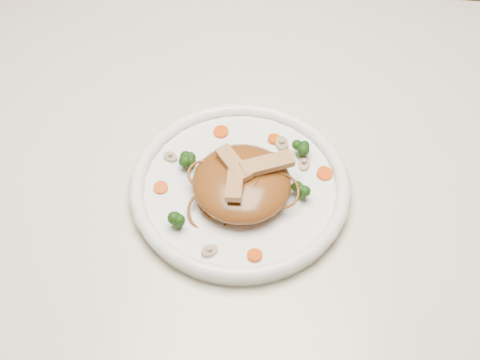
{
  "coord_description": "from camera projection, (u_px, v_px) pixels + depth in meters",
  "views": [
    {
      "loc": [
        0.06,
        -0.63,
        1.53
      ],
      "look_at": [
        0.01,
        -0.05,
        0.78
      ],
      "focal_mm": 53.5,
      "sensor_mm": 36.0,
      "label": 1
    }
  ],
  "objects": [
    {
      "name": "chicken_c",
      "position": [
        235.0,
        181.0,
        0.9
      ],
      "size": [
        0.02,
        0.06,
        0.01
      ],
      "primitive_type": "cube",
      "rotation": [
        0.0,
        0.0,
        4.72
      ],
      "color": "tan",
      "rests_on": "noodle_mound"
    },
    {
      "name": "broccoli_3",
      "position": [
        302.0,
        189.0,
        0.94
      ],
      "size": [
        0.03,
        0.03,
        0.03
      ],
      "primitive_type": null,
      "rotation": [
        0.0,
        0.0,
        0.08
      ],
      "color": "#17410D",
      "rests_on": "plate"
    },
    {
      "name": "carrot_3",
      "position": [
        221.0,
        132.0,
        1.02
      ],
      "size": [
        0.02,
        0.02,
        0.0
      ],
      "primitive_type": "cylinder",
      "rotation": [
        0.0,
        0.0,
        0.15
      ],
      "color": "#D04507",
      "rests_on": "plate"
    },
    {
      "name": "broccoli_2",
      "position": [
        177.0,
        218.0,
        0.91
      ],
      "size": [
        0.03,
        0.03,
        0.03
      ],
      "primitive_type": null,
      "rotation": [
        0.0,
        0.0,
        -0.06
      ],
      "color": "#17410D",
      "rests_on": "plate"
    },
    {
      "name": "table",
      "position": [
        238.0,
        207.0,
        1.08
      ],
      "size": [
        1.2,
        0.8,
        0.75
      ],
      "color": "beige",
      "rests_on": "ground"
    },
    {
      "name": "noodle_mound",
      "position": [
        242.0,
        183.0,
        0.94
      ],
      "size": [
        0.17,
        0.17,
        0.04
      ],
      "primitive_type": "ellipsoid",
      "rotation": [
        0.0,
        0.0,
        -0.41
      ],
      "color": "brown",
      "rests_on": "plate"
    },
    {
      "name": "mushroom_1",
      "position": [
        304.0,
        164.0,
        0.98
      ],
      "size": [
        0.02,
        0.02,
        0.01
      ],
      "primitive_type": "cylinder",
      "rotation": [
        0.0,
        0.0,
        1.55
      ],
      "color": "tan",
      "rests_on": "plate"
    },
    {
      "name": "broccoli_0",
      "position": [
        301.0,
        148.0,
        0.98
      ],
      "size": [
        0.04,
        0.04,
        0.03
      ],
      "primitive_type": null,
      "rotation": [
        0.0,
        0.0,
        -0.32
      ],
      "color": "#17410D",
      "rests_on": "plate"
    },
    {
      "name": "carrot_1",
      "position": [
        161.0,
        188.0,
        0.95
      ],
      "size": [
        0.02,
        0.02,
        0.0
      ],
      "primitive_type": "cylinder",
      "rotation": [
        0.0,
        0.0,
        0.29
      ],
      "color": "#D04507",
      "rests_on": "plate"
    },
    {
      "name": "chicken_b",
      "position": [
        234.0,
        164.0,
        0.92
      ],
      "size": [
        0.05,
        0.06,
        0.01
      ],
      "primitive_type": "cube",
      "rotation": [
        0.0,
        0.0,
        2.2
      ],
      "color": "tan",
      "rests_on": "noodle_mound"
    },
    {
      "name": "carrot_0",
      "position": [
        274.0,
        139.0,
        1.01
      ],
      "size": [
        0.02,
        0.02,
        0.0
      ],
      "primitive_type": "cylinder",
      "rotation": [
        0.0,
        0.0,
        0.02
      ],
      "color": "#D04507",
      "rests_on": "plate"
    },
    {
      "name": "mushroom_2",
      "position": [
        171.0,
        157.0,
        0.99
      ],
      "size": [
        0.03,
        0.03,
        0.01
      ],
      "primitive_type": "cylinder",
      "rotation": [
        0.0,
        0.0,
        -0.36
      ],
      "color": "tan",
      "rests_on": "plate"
    },
    {
      "name": "carrot_4",
      "position": [
        255.0,
        255.0,
        0.89
      ],
      "size": [
        0.02,
        0.02,
        0.0
      ],
      "primitive_type": "cylinder",
      "rotation": [
        0.0,
        0.0,
        0.32
      ],
      "color": "#D04507",
      "rests_on": "plate"
    },
    {
      "name": "chicken_a",
      "position": [
        267.0,
        164.0,
        0.92
      ],
      "size": [
        0.07,
        0.05,
        0.01
      ],
      "primitive_type": "cube",
      "rotation": [
        0.0,
        0.0,
        0.45
      ],
      "color": "tan",
      "rests_on": "noodle_mound"
    },
    {
      "name": "carrot_2",
      "position": [
        325.0,
        174.0,
        0.97
      ],
      "size": [
        0.02,
        0.02,
        0.0
      ],
      "primitive_type": "cylinder",
      "rotation": [
        0.0,
        0.0,
        -0.02
      ],
      "color": "#D04507",
      "rests_on": "plate"
    },
    {
      "name": "mushroom_0",
      "position": [
        209.0,
        251.0,
        0.89
      ],
      "size": [
        0.03,
        0.03,
        0.01
      ],
      "primitive_type": "cylinder",
      "rotation": [
        0.0,
        0.0,
        0.67
      ],
      "color": "tan",
      "rests_on": "plate"
    },
    {
      "name": "mushroom_3",
      "position": [
        282.0,
        144.0,
        1.0
      ],
      "size": [
        0.03,
        0.03,
        0.01
      ],
      "primitive_type": "cylinder",
      "rotation": [
        0.0,
        0.0,
        1.86
      ],
      "color": "tan",
      "rests_on": "plate"
    },
    {
      "name": "broccoli_1",
      "position": [
        190.0,
        159.0,
        0.97
      ],
      "size": [
        0.03,
        0.03,
        0.03
      ],
      "primitive_type": null,
      "rotation": [
        0.0,
        0.0,
        -0.22
      ],
      "color": "#17410D",
      "rests_on": "plate"
    },
    {
      "name": "plate",
      "position": [
        240.0,
        190.0,
        0.97
      ],
      "size": [
        0.37,
        0.37,
        0.02
      ],
      "primitive_type": "cylinder",
      "rotation": [
        0.0,
        0.0,
        -0.33
      ],
      "color": "white",
      "rests_on": "table"
    }
  ]
}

